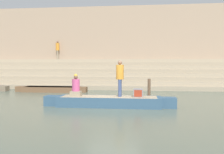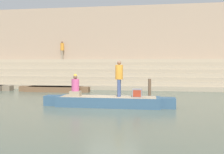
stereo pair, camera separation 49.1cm
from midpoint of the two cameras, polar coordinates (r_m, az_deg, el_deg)
ground_plane at (r=12.81m, az=1.19°, el=-6.57°), size 120.00×120.00×0.00m
ghat_steps at (r=23.69m, az=4.81°, el=0.03°), size 36.00×5.19×2.52m
back_wall at (r=26.14m, az=5.22°, el=6.71°), size 34.20×1.28×7.67m
rowboat_main at (r=12.95m, az=0.26°, el=-5.29°), size 6.48×1.33×0.49m
person_standing at (r=12.83m, az=2.66°, el=0.22°), size 0.38×0.38×1.77m
person_rowing at (r=13.19m, az=-6.93°, el=-2.23°), size 0.53×0.42×1.11m
tv_set at (r=12.77m, az=6.61°, el=-3.48°), size 0.45×0.44×0.40m
moored_boat_shore at (r=20.07m, az=-11.78°, el=-2.53°), size 5.39×1.16×0.39m
mooring_post at (r=14.75m, az=9.13°, el=-2.85°), size 0.17×0.17×1.26m
person_on_steps at (r=26.62m, az=-10.27°, el=6.07°), size 0.35×0.35×1.80m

